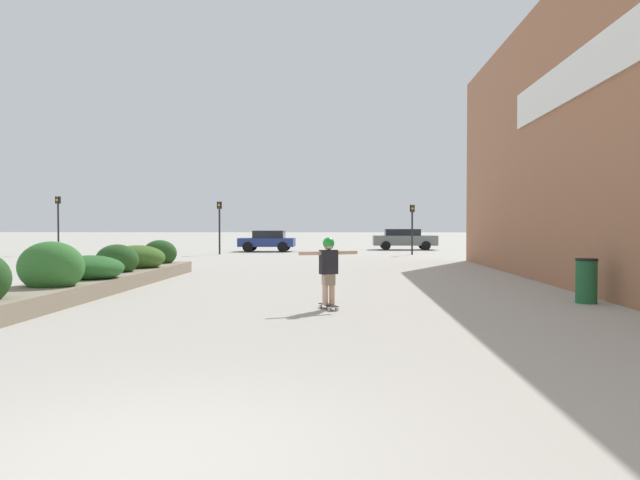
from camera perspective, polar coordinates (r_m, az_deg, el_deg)
ground_plane at (r=4.90m, az=-16.51°, el=-20.21°), size 300.00×300.00×0.00m
building_wall_right at (r=15.02m, az=28.78°, el=11.68°), size 0.67×32.62×9.01m
planter_box at (r=17.29m, az=-20.94°, el=-2.93°), size 1.95×12.43×1.44m
skateboard at (r=12.36m, az=0.86°, el=-6.61°), size 0.47×0.70×0.10m
skateboarder at (r=12.27m, az=0.86°, el=-2.41°), size 1.26×0.67×1.46m
trash_bin at (r=14.64m, az=25.09°, el=-3.71°), size 0.49×0.49×1.04m
car_leftmost at (r=43.08m, az=8.41°, el=0.13°), size 4.71×1.99×1.55m
car_center_left at (r=39.81m, az=-5.27°, el=-0.03°), size 3.84×1.99×1.46m
traffic_light_left at (r=36.29m, az=-10.03°, el=2.16°), size 0.28×0.30×3.31m
traffic_light_right at (r=35.77m, az=9.21°, el=1.96°), size 0.28×0.30×3.10m
traffic_light_far_left at (r=39.77m, az=-24.73°, el=2.28°), size 0.28×0.30×3.66m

